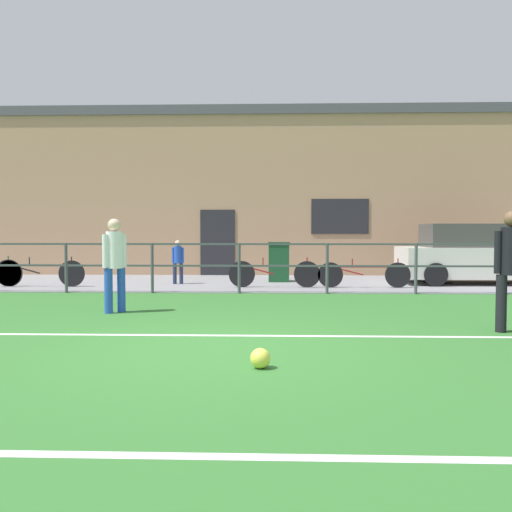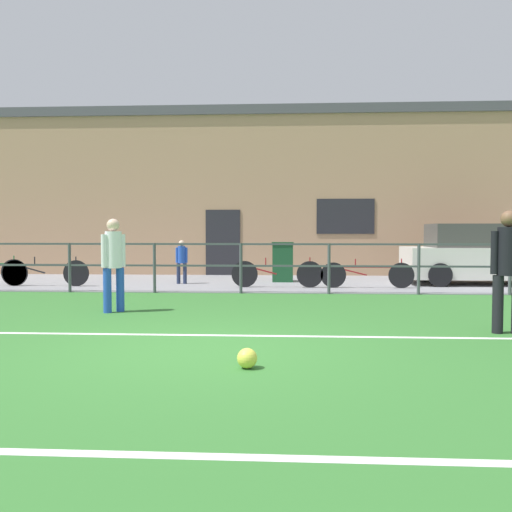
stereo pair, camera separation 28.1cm
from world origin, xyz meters
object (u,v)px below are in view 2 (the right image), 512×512
at_px(soccer_ball_match, 247,358).
at_px(spectator_child, 182,259).
at_px(bicycle_parked_1, 277,274).
at_px(player_striker, 113,259).
at_px(bicycle_parked_0, 367,275).
at_px(player_goalkeeper, 508,264).
at_px(parked_car_red, 486,256).
at_px(trash_bin_0, 283,262).
at_px(bicycle_parked_3, 45,272).

xyz_separation_m(soccer_ball_match, spectator_child, (-2.42, 8.93, 0.57)).
relative_size(soccer_ball_match, spectator_child, 0.18).
bearing_deg(bicycle_parked_1, player_striker, -123.17).
xyz_separation_m(soccer_ball_match, bicycle_parked_0, (2.36, 8.11, 0.24)).
relative_size(player_goalkeeper, spectator_child, 1.48).
bearing_deg(soccer_ball_match, bicycle_parked_1, 89.03).
bearing_deg(player_goalkeeper, player_striker, 170.97).
xyz_separation_m(bicycle_parked_0, bicycle_parked_1, (-2.22, -0.00, 0.01)).
distance_m(parked_car_red, bicycle_parked_0, 3.52).
height_order(soccer_ball_match, trash_bin_0, trash_bin_0).
distance_m(player_striker, soccer_ball_match, 4.75).
bearing_deg(player_striker, parked_car_red, -10.02).
height_order(player_striker, bicycle_parked_0, player_striker).
relative_size(player_striker, bicycle_parked_3, 0.73).
xyz_separation_m(player_goalkeeper, spectator_child, (-5.89, 6.76, -0.29)).
distance_m(soccer_ball_match, bicycle_parked_3, 9.96).
bearing_deg(parked_car_red, player_striker, -146.58).
bearing_deg(spectator_child, trash_bin_0, -167.31).
bearing_deg(player_striker, soccer_ball_match, -99.07).
xyz_separation_m(player_goalkeeper, trash_bin_0, (-3.20, 7.52, -0.40)).
xyz_separation_m(player_goalkeeper, bicycle_parked_0, (-1.11, 5.94, -0.62)).
xyz_separation_m(spectator_child, trash_bin_0, (2.69, 0.77, -0.10)).
height_order(spectator_child, bicycle_parked_0, spectator_child).
bearing_deg(trash_bin_0, bicycle_parked_3, -165.32).
relative_size(bicycle_parked_1, trash_bin_0, 2.08).
bearing_deg(soccer_ball_match, player_goalkeeper, 32.06).
xyz_separation_m(spectator_child, bicycle_parked_1, (2.56, -0.82, -0.31)).
bearing_deg(spectator_child, bicycle_parked_0, 167.05).
bearing_deg(bicycle_parked_3, soccer_ball_match, -54.51).
distance_m(parked_car_red, trash_bin_0, 5.39).
distance_m(player_goalkeeper, bicycle_parked_1, 6.84).
bearing_deg(bicycle_parked_3, bicycle_parked_0, 0.00).
bearing_deg(spectator_child, bicycle_parked_3, 10.43).
xyz_separation_m(player_striker, bicycle_parked_1, (2.78, 4.25, -0.57)).
xyz_separation_m(player_goalkeeper, parked_car_red, (2.17, 7.15, -0.20)).
xyz_separation_m(player_striker, bicycle_parked_3, (-3.14, 4.25, -0.57)).
xyz_separation_m(parked_car_red, bicycle_parked_1, (-5.50, -1.22, -0.41)).
bearing_deg(player_goalkeeper, spectator_child, 137.50).
distance_m(player_goalkeeper, soccer_ball_match, 4.18).
distance_m(player_striker, bicycle_parked_3, 5.32).
xyz_separation_m(parked_car_red, bicycle_parked_3, (-11.42, -1.22, -0.41)).
distance_m(bicycle_parked_1, trash_bin_0, 1.60).
distance_m(player_goalkeeper, spectator_child, 8.97).
height_order(parked_car_red, bicycle_parked_0, parked_car_red).
bearing_deg(spectator_child, player_goalkeeper, 127.83).
height_order(soccer_ball_match, spectator_child, spectator_child).
bearing_deg(soccer_ball_match, player_striker, 124.37).
bearing_deg(player_goalkeeper, bicycle_parked_3, 153.73).
bearing_deg(parked_car_red, trash_bin_0, 176.07).
height_order(player_striker, trash_bin_0, player_striker).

